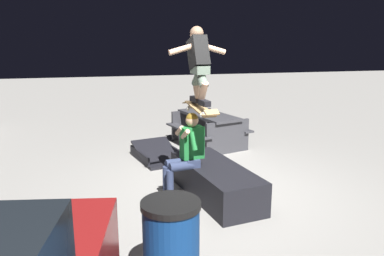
# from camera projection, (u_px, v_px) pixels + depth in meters

# --- Properties ---
(ground_plane) EXTENTS (40.00, 40.00, 0.00)m
(ground_plane) POSITION_uv_depth(u_px,v_px,m) (216.00, 192.00, 6.29)
(ground_plane) COLOR gray
(ledge_box_main) EXTENTS (2.09, 1.08, 0.51)m
(ledge_box_main) POSITION_uv_depth(u_px,v_px,m) (215.00, 181.00, 6.06)
(ledge_box_main) COLOR black
(ledge_box_main) RESTS_ON ground
(person_sitting_on_ledge) EXTENTS (0.60, 0.78, 1.34)m
(person_sitting_on_ledge) POSITION_uv_depth(u_px,v_px,m) (186.00, 151.00, 5.93)
(person_sitting_on_ledge) COLOR #2D3856
(person_sitting_on_ledge) RESTS_ON ground
(skateboard) EXTENTS (1.04, 0.32, 0.14)m
(skateboard) POSITION_uv_depth(u_px,v_px,m) (200.00, 109.00, 5.71)
(skateboard) COLOR #AD8451
(skater_airborne) EXTENTS (0.63, 0.89, 1.12)m
(skater_airborne) POSITION_uv_depth(u_px,v_px,m) (199.00, 62.00, 5.61)
(skater_airborne) COLOR black
(kicker_ramp) EXTENTS (1.34, 1.07, 0.42)m
(kicker_ramp) POSITION_uv_depth(u_px,v_px,m) (159.00, 156.00, 7.93)
(kicker_ramp) COLOR black
(kicker_ramp) RESTS_ON ground
(picnic_table_back) EXTENTS (2.02, 1.78, 0.75)m
(picnic_table_back) POSITION_uv_depth(u_px,v_px,m) (208.00, 124.00, 8.91)
(picnic_table_back) COLOR #38383D
(picnic_table_back) RESTS_ON ground
(trash_bin) EXTENTS (0.58, 0.58, 0.95)m
(trash_bin) POSITION_uv_depth(u_px,v_px,m) (171.00, 247.00, 3.73)
(trash_bin) COLOR navy
(trash_bin) RESTS_ON ground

